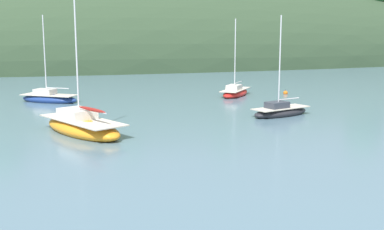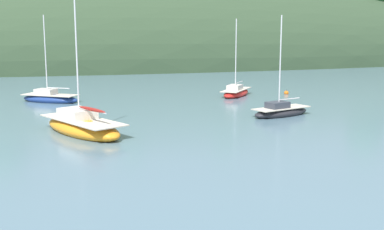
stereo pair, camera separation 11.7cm
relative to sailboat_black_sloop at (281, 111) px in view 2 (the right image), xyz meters
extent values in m
ellipsoid|color=#2D422B|center=(16.81, 53.15, -0.32)|extent=(150.00, 36.00, 29.76)
ellipsoid|color=#232328|center=(0.04, 0.01, -0.11)|extent=(5.13, 2.88, 0.78)
cube|color=beige|center=(0.04, 0.01, 0.24)|extent=(4.72, 2.65, 0.06)
cube|color=#333842|center=(-0.34, -0.09, 0.48)|extent=(1.79, 1.45, 0.47)
cylinder|color=silver|center=(-0.19, -0.05, 3.52)|extent=(0.09, 0.09, 6.55)
cylinder|color=silver|center=(0.79, 0.22, 0.84)|extent=(1.99, 0.61, 0.07)
ellipsoid|color=orange|center=(-14.21, -1.57, -0.01)|extent=(5.06, 7.48, 1.14)
cube|color=beige|center=(-14.21, -1.57, 0.50)|extent=(4.65, 6.88, 0.06)
cube|color=silver|center=(-14.43, -1.05, 0.80)|extent=(2.35, 2.71, 0.60)
cylinder|color=silver|center=(-14.35, -1.24, 4.47)|extent=(0.09, 0.09, 7.94)
cylinder|color=silver|center=(-13.75, -2.61, 1.22)|extent=(1.26, 2.76, 0.07)
ellipsoid|color=maroon|center=(-13.75, -2.61, 1.27)|extent=(1.33, 2.70, 0.20)
ellipsoid|color=red|center=(1.38, 10.93, -0.10)|extent=(4.70, 4.91, 0.81)
cube|color=beige|center=(1.38, 10.93, 0.27)|extent=(4.32, 4.52, 0.06)
cube|color=beige|center=(1.11, 10.63, 0.51)|extent=(1.92, 1.96, 0.48)
cylinder|color=silver|center=(1.21, 10.74, 3.53)|extent=(0.09, 0.09, 6.52)
cylinder|color=silver|center=(1.93, 11.52, 0.87)|extent=(1.49, 1.62, 0.07)
ellipsoid|color=navy|center=(-15.34, 12.52, -0.09)|extent=(5.27, 4.64, 0.84)
cube|color=beige|center=(-15.34, 12.52, 0.29)|extent=(4.85, 4.27, 0.06)
cube|color=beige|center=(-15.67, 12.78, 0.54)|extent=(2.05, 1.95, 0.50)
cylinder|color=silver|center=(-15.54, 12.68, 3.65)|extent=(0.09, 0.09, 6.73)
cylinder|color=silver|center=(-14.67, 12.01, 0.90)|extent=(1.80, 1.41, 0.07)
sphere|color=orange|center=(6.42, 10.39, -0.20)|extent=(0.44, 0.44, 0.44)
cylinder|color=black|center=(6.42, 10.39, 0.07)|extent=(0.04, 0.04, 0.10)
camera|label=1|loc=(-17.40, -30.54, 5.77)|focal=45.55mm
camera|label=2|loc=(-17.29, -30.57, 5.77)|focal=45.55mm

